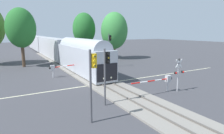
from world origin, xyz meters
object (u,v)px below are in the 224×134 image
object	(u,v)px
crossing_gate_near	(164,80)
oak_far_right	(114,31)
oak_behind_train	(21,28)
crossing_gate_far	(57,67)
crossing_signal_mast	(179,71)
commuter_train	(52,47)
traffic_signal_far_side	(110,45)
traffic_signal_near_left	(92,75)
traffic_signal_median	(106,68)
elm_centre_background	(84,29)

from	to	relation	value
crossing_gate_near	oak_far_right	world-z (taller)	oak_far_right
oak_behind_train	crossing_gate_far	bearing A→B (deg)	-73.11
crossing_signal_mast	commuter_train	bearing A→B (deg)	99.25
oak_behind_train	crossing_gate_near	bearing A→B (deg)	-64.00
crossing_signal_mast	traffic_signal_far_side	distance (m)	16.53
traffic_signal_near_left	commuter_train	bearing A→B (deg)	81.94
traffic_signal_median	oak_behind_train	xyz separation A→B (m)	(-4.60, 24.34, 3.71)
crossing_gate_far	oak_behind_train	world-z (taller)	oak_behind_train
crossing_gate_near	crossing_signal_mast	size ratio (longest dim) A/B	1.48
commuter_train	crossing_gate_near	bearing A→B (deg)	-83.17
commuter_train	traffic_signal_far_side	bearing A→B (deg)	-72.07
crossing_signal_mast	crossing_gate_far	xyz separation A→B (m)	(-9.92, 13.25, -0.85)
traffic_signal_near_left	traffic_signal_far_side	bearing A→B (deg)	58.13
crossing_gate_near	crossing_signal_mast	world-z (taller)	crossing_signal_mast
crossing_gate_far	oak_behind_train	distance (m)	13.18
traffic_signal_median	elm_centre_background	size ratio (longest dim) A/B	0.46
traffic_signal_median	elm_centre_background	xyz separation A→B (m)	(9.66, 29.78, 3.68)
traffic_signal_near_left	traffic_signal_far_side	size ratio (longest dim) A/B	0.86
traffic_signal_median	oak_far_right	bearing A→B (deg)	58.49
traffic_signal_median	crossing_gate_far	bearing A→B (deg)	95.07
crossing_gate_far	oak_far_right	bearing A→B (deg)	36.25
oak_far_right	oak_behind_train	distance (m)	20.02
crossing_signal_mast	traffic_signal_near_left	bearing A→B (deg)	-168.90
crossing_gate_far	traffic_signal_median	xyz separation A→B (m)	(1.15, -12.98, 2.00)
traffic_signal_median	traffic_signal_far_side	world-z (taller)	traffic_signal_far_side
oak_far_right	traffic_signal_near_left	bearing A→B (deg)	-122.83
traffic_signal_median	traffic_signal_near_left	bearing A→B (deg)	-134.23
crossing_signal_mast	traffic_signal_median	world-z (taller)	traffic_signal_median
crossing_gate_far	traffic_signal_far_side	bearing A→B (deg)	17.07
elm_centre_background	traffic_signal_far_side	bearing A→B (deg)	-92.00
traffic_signal_far_side	oak_far_right	bearing A→B (deg)	55.25
traffic_signal_near_left	oak_far_right	distance (m)	32.96
crossing_gate_far	traffic_signal_near_left	xyz separation A→B (m)	(-1.24, -15.44, 2.15)
crossing_gate_near	traffic_signal_far_side	world-z (taller)	traffic_signal_far_side
traffic_signal_far_side	oak_behind_train	xyz separation A→B (m)	(-13.78, 8.19, 3.02)
crossing_gate_near	traffic_signal_median	xyz separation A→B (m)	(-7.17, -0.20, 2.02)
traffic_signal_median	traffic_signal_far_side	size ratio (longest dim) A/B	0.83
traffic_signal_median	commuter_train	bearing A→B (deg)	85.21
commuter_train	elm_centre_background	xyz separation A→B (m)	(6.70, -5.59, 4.37)
crossing_gate_near	elm_centre_background	bearing A→B (deg)	85.20
traffic_signal_near_left	crossing_gate_near	bearing A→B (deg)	15.56
traffic_signal_far_side	crossing_signal_mast	bearing A→B (deg)	-91.44
crossing_signal_mast	traffic_signal_median	distance (m)	8.85
elm_centre_background	crossing_gate_near	bearing A→B (deg)	-94.80
traffic_signal_median	traffic_signal_far_side	bearing A→B (deg)	60.39
traffic_signal_median	crossing_signal_mast	bearing A→B (deg)	-1.76
traffic_signal_median	oak_far_right	size ratio (longest dim) A/B	0.46
crossing_gate_near	traffic_signal_median	size ratio (longest dim) A/B	1.07
crossing_gate_near	crossing_signal_mast	xyz separation A→B (m)	(1.60, -0.47, 0.86)
oak_far_right	traffic_signal_median	bearing A→B (deg)	-121.51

